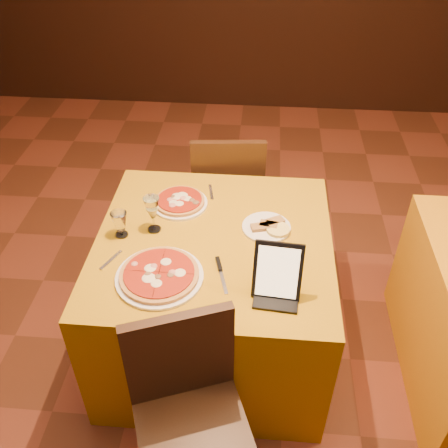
# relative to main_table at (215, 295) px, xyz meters

# --- Properties ---
(floor) EXTENTS (6.00, 7.00, 0.01)m
(floor) POSITION_rel_main_table_xyz_m (0.37, -0.50, -0.38)
(floor) COLOR #5E2D19
(floor) RESTS_ON ground
(main_table) EXTENTS (1.10, 1.10, 0.75)m
(main_table) POSITION_rel_main_table_xyz_m (0.00, 0.00, 0.00)
(main_table) COLOR #B5810B
(main_table) RESTS_ON floor
(chair_main_near) EXTENTS (0.49, 0.49, 0.91)m
(chair_main_near) POSITION_rel_main_table_xyz_m (0.00, -0.79, 0.08)
(chair_main_near) COLOR black
(chair_main_near) RESTS_ON floor
(chair_main_far) EXTENTS (0.48, 0.48, 0.91)m
(chair_main_far) POSITION_rel_main_table_xyz_m (0.00, 0.82, 0.08)
(chair_main_far) COLOR black
(chair_main_far) RESTS_ON floor
(pizza_near) EXTENTS (0.38, 0.38, 0.03)m
(pizza_near) POSITION_rel_main_table_xyz_m (-0.20, -0.27, 0.39)
(pizza_near) COLOR white
(pizza_near) RESTS_ON main_table
(pizza_far) EXTENTS (0.28, 0.28, 0.03)m
(pizza_far) POSITION_rel_main_table_xyz_m (-0.20, 0.25, 0.39)
(pizza_far) COLOR white
(pizza_far) RESTS_ON main_table
(cutlet_dish) EXTENTS (0.23, 0.23, 0.03)m
(cutlet_dish) POSITION_rel_main_table_xyz_m (0.24, 0.10, 0.39)
(cutlet_dish) COLOR white
(cutlet_dish) RESTS_ON main_table
(wine_glass) EXTENTS (0.09, 0.09, 0.19)m
(wine_glass) POSITION_rel_main_table_xyz_m (-0.29, 0.04, 0.47)
(wine_glass) COLOR #F6FA8E
(wine_glass) RESTS_ON main_table
(water_glass) EXTENTS (0.07, 0.07, 0.13)m
(water_glass) POSITION_rel_main_table_xyz_m (-0.43, -0.01, 0.44)
(water_glass) COLOR white
(water_glass) RESTS_ON main_table
(tablet) EXTENTS (0.20, 0.12, 0.24)m
(tablet) POSITION_rel_main_table_xyz_m (0.29, -0.31, 0.49)
(tablet) COLOR black
(tablet) RESTS_ON main_table
(knife) EXTENTS (0.07, 0.19, 0.01)m
(knife) POSITION_rel_main_table_xyz_m (0.06, -0.26, 0.38)
(knife) COLOR silver
(knife) RESTS_ON main_table
(fork_near) EXTENTS (0.07, 0.13, 0.01)m
(fork_near) POSITION_rel_main_table_xyz_m (-0.44, -0.18, 0.38)
(fork_near) COLOR silver
(fork_near) RESTS_ON main_table
(fork_far) EXTENTS (0.04, 0.14, 0.01)m
(fork_far) POSITION_rel_main_table_xyz_m (-0.05, 0.37, 0.38)
(fork_far) COLOR silver
(fork_far) RESTS_ON main_table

